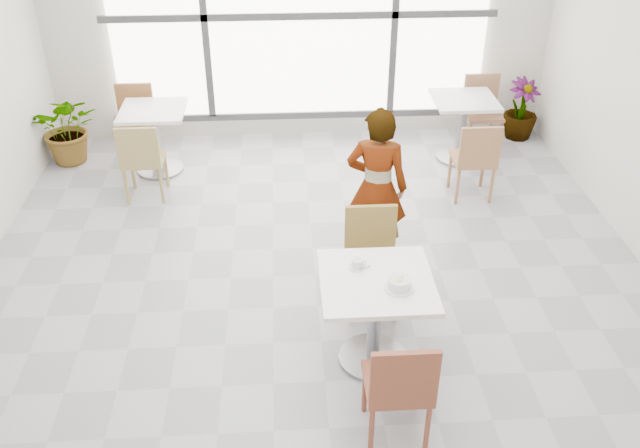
{
  "coord_description": "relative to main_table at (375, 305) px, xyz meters",
  "views": [
    {
      "loc": [
        -0.25,
        -4.44,
        3.6
      ],
      "look_at": [
        0.0,
        -0.3,
        1.0
      ],
      "focal_mm": 38.0,
      "sensor_mm": 36.0,
      "label": 1
    }
  ],
  "objects": [
    {
      "name": "bg_chair_right_near",
      "position": [
        1.35,
        2.37,
        -0.02
      ],
      "size": [
        0.42,
        0.42,
        0.87
      ],
      "rotation": [
        0.0,
        0.0,
        3.14
      ],
      "color": "#A16E45",
      "rests_on": "ground"
    },
    {
      "name": "person",
      "position": [
        0.18,
        1.34,
        0.22
      ],
      "size": [
        0.61,
        0.48,
        1.48
      ],
      "primitive_type": "imported",
      "rotation": [
        0.0,
        0.0,
        2.9
      ],
      "color": "black",
      "rests_on": "ground"
    },
    {
      "name": "plant_left",
      "position": [
        -3.08,
        3.54,
        -0.1
      ],
      "size": [
        0.78,
        0.68,
        0.84
      ],
      "primitive_type": "imported",
      "rotation": [
        0.0,
        0.0,
        0.04
      ],
      "color": "#3F7B3E",
      "rests_on": "ground"
    },
    {
      "name": "main_table",
      "position": [
        0.0,
        0.0,
        0.0
      ],
      "size": [
        0.8,
        0.8,
        0.75
      ],
      "color": "white",
      "rests_on": "ground"
    },
    {
      "name": "window",
      "position": [
        -0.38,
        4.1,
        0.98
      ],
      "size": [
        4.6,
        0.07,
        2.52
      ],
      "color": "white",
      "rests_on": "ground"
    },
    {
      "name": "bg_chair_right_far",
      "position": [
        1.76,
        3.67,
        -0.02
      ],
      "size": [
        0.42,
        0.42,
        0.87
      ],
      "color": "#946547",
      "rests_on": "ground"
    },
    {
      "name": "chair_near",
      "position": [
        0.05,
        -0.77,
        -0.02
      ],
      "size": [
        0.42,
        0.42,
        0.87
      ],
      "rotation": [
        0.0,
        0.0,
        3.14
      ],
      "color": "brown",
      "rests_on": "ground"
    },
    {
      "name": "bg_chair_left_far",
      "position": [
        -2.32,
        3.6,
        -0.02
      ],
      "size": [
        0.42,
        0.42,
        0.87
      ],
      "color": "#925B32",
      "rests_on": "ground"
    },
    {
      "name": "wall_back",
      "position": [
        -0.38,
        4.16,
        0.98
      ],
      "size": [
        6.0,
        0.0,
        6.0
      ],
      "primitive_type": "plane",
      "rotation": [
        1.57,
        0.0,
        0.0
      ],
      "color": "silver",
      "rests_on": "ground"
    },
    {
      "name": "oatmeal_bowl",
      "position": [
        0.14,
        -0.11,
        0.27
      ],
      "size": [
        0.21,
        0.21,
        0.1
      ],
      "color": "silver",
      "rests_on": "main_table"
    },
    {
      "name": "bg_chair_left_near",
      "position": [
        -2.08,
        2.56,
        -0.02
      ],
      "size": [
        0.42,
        0.42,
        0.87
      ],
      "rotation": [
        0.0,
        0.0,
        3.14
      ],
      "color": "#A48B50",
      "rests_on": "ground"
    },
    {
      "name": "plant_right",
      "position": [
        2.32,
        3.86,
        -0.15
      ],
      "size": [
        0.54,
        0.54,
        0.75
      ],
      "primitive_type": "imported",
      "rotation": [
        0.0,
        0.0,
        0.37
      ],
      "color": "#4D8840",
      "rests_on": "ground"
    },
    {
      "name": "floor",
      "position": [
        -0.38,
        0.66,
        -0.52
      ],
      "size": [
        7.0,
        7.0,
        0.0
      ],
      "primitive_type": "plane",
      "color": "#9E9EA5",
      "rests_on": "ground"
    },
    {
      "name": "coffee_cup",
      "position": [
        -0.12,
        0.15,
        0.26
      ],
      "size": [
        0.16,
        0.13,
        0.07
      ],
      "color": "silver",
      "rests_on": "main_table"
    },
    {
      "name": "chair_far",
      "position": [
        0.06,
        0.71,
        -0.02
      ],
      "size": [
        0.42,
        0.42,
        0.87
      ],
      "color": "olive",
      "rests_on": "ground"
    },
    {
      "name": "bg_table_right",
      "position": [
        1.44,
        3.32,
        -0.04
      ],
      "size": [
        0.7,
        0.7,
        0.75
      ],
      "color": "white",
      "rests_on": "ground"
    },
    {
      "name": "bg_table_left",
      "position": [
        -2.04,
        3.23,
        -0.04
      ],
      "size": [
        0.7,
        0.7,
        0.75
      ],
      "color": "white",
      "rests_on": "ground"
    }
  ]
}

